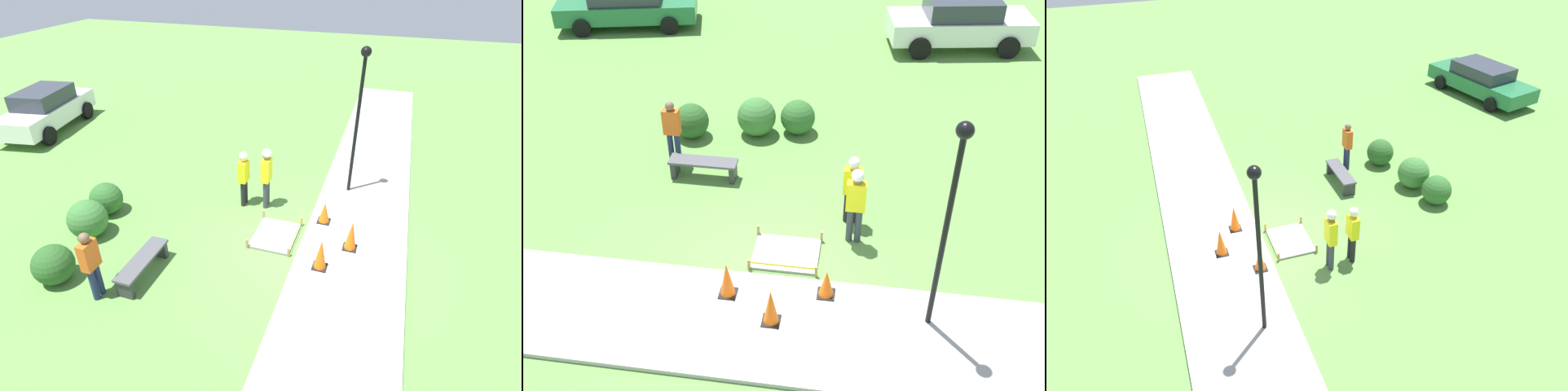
{
  "view_description": "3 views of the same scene",
  "coord_description": "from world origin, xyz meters",
  "views": [
    {
      "loc": [
        -7.91,
        -1.59,
        6.5
      ],
      "look_at": [
        0.69,
        1.26,
        0.92
      ],
      "focal_mm": 28.0,
      "sensor_mm": 36.0,
      "label": 1
    },
    {
      "loc": [
        1.72,
        -9.21,
        9.21
      ],
      "look_at": [
        0.11,
        1.65,
        0.84
      ],
      "focal_mm": 45.0,
      "sensor_mm": 36.0,
      "label": 2
    },
    {
      "loc": [
        10.94,
        -2.42,
        9.02
      ],
      "look_at": [
        -0.06,
        1.35,
        1.2
      ],
      "focal_mm": 35.0,
      "sensor_mm": 36.0,
      "label": 3
    }
  ],
  "objects": [
    {
      "name": "sidewalk",
      "position": [
        0.0,
        -1.28,
        0.05
      ],
      "size": [
        28.0,
        2.57,
        0.1
      ],
      "color": "#ADAAA3",
      "rests_on": "ground_plane"
    },
    {
      "name": "worker_assistant",
      "position": [
        1.53,
        2.04,
        0.99
      ],
      "size": [
        0.4,
        0.24,
        1.69
      ],
      "color": "black",
      "rests_on": "ground_plane"
    },
    {
      "name": "wet_concrete_patch",
      "position": [
        0.29,
        0.73,
        0.03
      ],
      "size": [
        1.41,
        1.12,
        0.26
      ],
      "color": "gray",
      "rests_on": "ground_plane"
    },
    {
      "name": "worker_supervisor",
      "position": [
        1.63,
        1.4,
        1.1
      ],
      "size": [
        0.4,
        0.26,
        1.83
      ],
      "color": "#383D47",
      "rests_on": "ground_plane"
    },
    {
      "name": "lamppost_near",
      "position": [
        3.14,
        -0.77,
        2.85
      ],
      "size": [
        0.28,
        0.28,
        4.24
      ],
      "color": "black",
      "rests_on": "sidewalk"
    },
    {
      "name": "shrub_rounded_far",
      "position": [
        -1.16,
        5.34,
        0.51
      ],
      "size": [
        1.01,
        1.01,
        1.01
      ],
      "color": "#387033",
      "rests_on": "ground_plane"
    },
    {
      "name": "park_bench",
      "position": [
        -2.06,
        3.18,
        0.34
      ],
      "size": [
        1.63,
        0.44,
        0.49
      ],
      "color": "#2D2D33",
      "rests_on": "ground_plane"
    },
    {
      "name": "parked_car_green",
      "position": [
        -6.93,
        11.85,
        0.74
      ],
      "size": [
        5.06,
        2.81,
        1.43
      ],
      "rotation": [
        0.0,
        0.0,
        0.22
      ],
      "color": "#236B3D",
      "rests_on": "ground_plane"
    },
    {
      "name": "bystander_in_orange_shirt",
      "position": [
        -2.93,
        3.75,
        0.95
      ],
      "size": [
        0.4,
        0.22,
        1.68
      ],
      "color": "navy",
      "rests_on": "ground_plane"
    },
    {
      "name": "ground_plane",
      "position": [
        0.0,
        0.0,
        0.0
      ],
      "size": [
        60.0,
        60.0,
        0.0
      ],
      "primitive_type": "plane",
      "color": "#5B8E42"
    },
    {
      "name": "traffic_cone_far_patch",
      "position": [
        0.29,
        -1.2,
        0.49
      ],
      "size": [
        0.34,
        0.34,
        0.79
      ],
      "color": "black",
      "rests_on": "sidewalk"
    },
    {
      "name": "traffic_cone_near_patch",
      "position": [
        -0.64,
        -0.63,
        0.49
      ],
      "size": [
        0.34,
        0.34,
        0.78
      ],
      "color": "black",
      "rests_on": "sidewalk"
    },
    {
      "name": "shrub_rounded_mid",
      "position": [
        -2.82,
        4.96,
        0.46
      ],
      "size": [
        0.92,
        0.92,
        0.92
      ],
      "color": "#285623",
      "rests_on": "ground_plane"
    },
    {
      "name": "shrub_rounded_near",
      "position": [
        -0.1,
        5.57,
        0.46
      ],
      "size": [
        0.91,
        0.91,
        0.91
      ],
      "color": "#2D6028",
      "rests_on": "ground_plane"
    },
    {
      "name": "traffic_cone_sidewalk_edge",
      "position": [
        1.22,
        -0.37,
        0.4
      ],
      "size": [
        0.34,
        0.34,
        0.6
      ],
      "color": "black",
      "rests_on": "sidewalk"
    }
  ]
}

